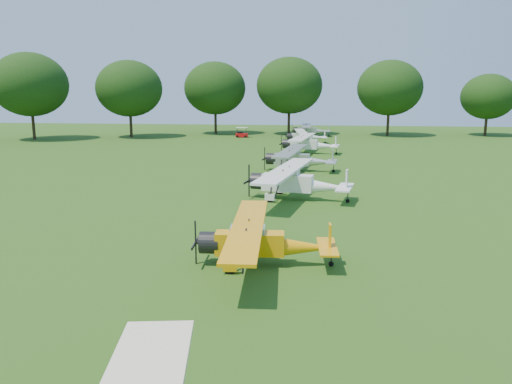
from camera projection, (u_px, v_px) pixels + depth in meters
ground at (271, 216)px, 29.66m from camera, size 160.00×160.00×0.00m
tree_belt at (336, 78)px, 27.80m from camera, size 137.36×130.27×14.52m
aircraft_2 at (260, 240)px, 21.19m from camera, size 6.12×9.75×1.92m
aircraft_3 at (295, 180)px, 34.02m from camera, size 7.35×11.63×2.28m
aircraft_4 at (297, 158)px, 46.14m from camera, size 6.85×10.89×2.14m
aircraft_5 at (308, 143)px, 59.02m from camera, size 6.99×11.10×2.18m
aircraft_6 at (305, 135)px, 70.75m from camera, size 5.94×9.44×1.85m
aircraft_7 at (310, 129)px, 81.11m from camera, size 6.29×10.00×1.97m
golf_cart at (242, 134)px, 79.45m from camera, size 1.90×1.21×1.59m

